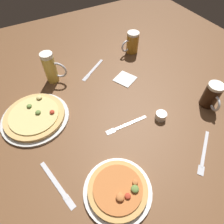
{
  "coord_description": "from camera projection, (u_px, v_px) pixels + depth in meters",
  "views": [
    {
      "loc": [
        -0.3,
        -0.53,
        0.78
      ],
      "look_at": [
        0.0,
        0.0,
        0.02
      ],
      "focal_mm": 30.8,
      "sensor_mm": 36.0,
      "label": 1
    }
  ],
  "objects": [
    {
      "name": "pizza_plate_far",
      "position": [
        35.0,
        117.0,
        0.96
      ],
      "size": [
        0.33,
        0.33,
        0.05
      ],
      "color": "silver",
      "rests_on": "ground_plane"
    },
    {
      "name": "fork_left",
      "position": [
        126.0,
        125.0,
        0.94
      ],
      "size": [
        0.22,
        0.03,
        0.01
      ],
      "color": "silver",
      "rests_on": "ground_plane"
    },
    {
      "name": "napkin_folded",
      "position": [
        125.0,
        79.0,
        1.15
      ],
      "size": [
        0.15,
        0.15,
        0.01
      ],
      "primitive_type": "cube",
      "rotation": [
        0.0,
        0.0,
        0.45
      ],
      "color": "white",
      "rests_on": "ground_plane"
    },
    {
      "name": "knife_spare",
      "position": [
        57.0,
        184.0,
        0.76
      ],
      "size": [
        0.07,
        0.24,
        0.01
      ],
      "color": "silver",
      "rests_on": "ground_plane"
    },
    {
      "name": "pizza_plate_near",
      "position": [
        118.0,
        190.0,
        0.73
      ],
      "size": [
        0.27,
        0.27,
        0.05
      ],
      "color": "silver",
      "rests_on": "ground_plane"
    },
    {
      "name": "beer_mug_dark",
      "position": [
        212.0,
        96.0,
        0.98
      ],
      "size": [
        0.08,
        0.13,
        0.14
      ],
      "color": "black",
      "rests_on": "ground_plane"
    },
    {
      "name": "knife_right",
      "position": [
        93.0,
        70.0,
        1.21
      ],
      "size": [
        0.2,
        0.14,
        0.01
      ],
      "color": "silver",
      "rests_on": "ground_plane"
    },
    {
      "name": "ramekin_sauce",
      "position": [
        161.0,
        116.0,
        0.96
      ],
      "size": [
        0.05,
        0.05,
        0.04
      ],
      "primitive_type": "cylinder",
      "color": "white",
      "rests_on": "ground_plane"
    },
    {
      "name": "beer_mug_pale",
      "position": [
        51.0,
        68.0,
        1.08
      ],
      "size": [
        0.11,
        0.1,
        0.18
      ],
      "color": "gold",
      "rests_on": "ground_plane"
    },
    {
      "name": "ground_plane",
      "position": [
        112.0,
        116.0,
        1.0
      ],
      "size": [
        2.4,
        2.4,
        0.03
      ],
      "primitive_type": "cube",
      "color": "brown"
    },
    {
      "name": "beer_mug_amber",
      "position": [
        132.0,
        43.0,
        1.28
      ],
      "size": [
        0.13,
        0.08,
        0.14
      ],
      "color": "#B27A23",
      "rests_on": "ground_plane"
    },
    {
      "name": "fork_spare",
      "position": [
        204.0,
        153.0,
        0.85
      ],
      "size": [
        0.2,
        0.15,
        0.01
      ],
      "color": "silver",
      "rests_on": "ground_plane"
    }
  ]
}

